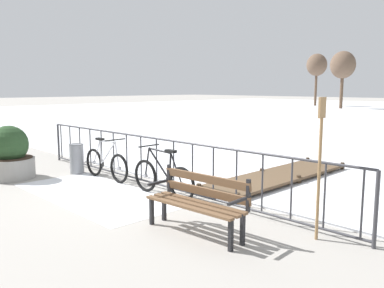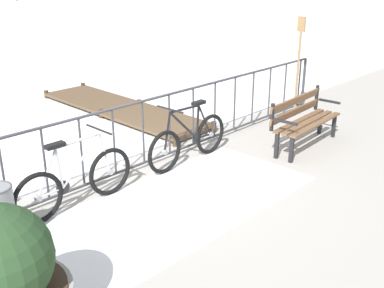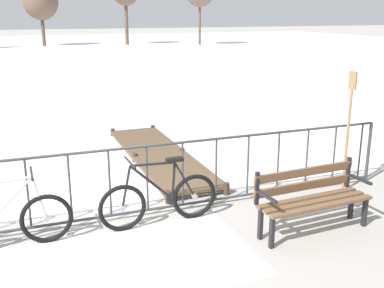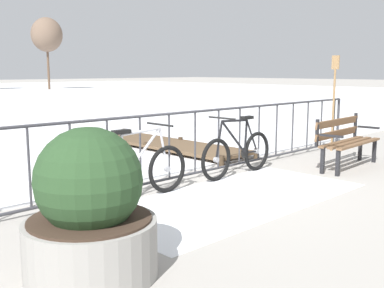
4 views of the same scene
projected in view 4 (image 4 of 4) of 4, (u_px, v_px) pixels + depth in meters
ground_plane at (195, 178)px, 7.27m from camera, size 160.00×160.00×0.00m
snow_patch at (235, 198)px, 6.11m from camera, size 3.84×1.78×0.01m
railing_fence at (195, 143)px, 7.18m from camera, size 9.06×0.06×1.07m
bicycle_near_railing at (238, 153)px, 7.39m from camera, size 1.71×0.52×0.97m
bicycle_second at (137, 172)px, 5.98m from camera, size 1.71×0.52×0.97m
park_bench at (345, 138)px, 8.02m from camera, size 1.63×0.57×0.89m
planter_with_shrub at (90, 212)px, 3.72m from camera, size 1.09×1.09×1.24m
trash_bin at (70, 189)px, 5.13m from camera, size 0.35×0.35×0.73m
oar_upright at (334, 97)px, 9.54m from camera, size 0.04×0.16×1.98m
wooden_dock at (164, 143)px, 9.96m from camera, size 1.10×4.35×0.20m
tree_east_mid at (47, 35)px, 40.14m from camera, size 2.69×2.69×6.25m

